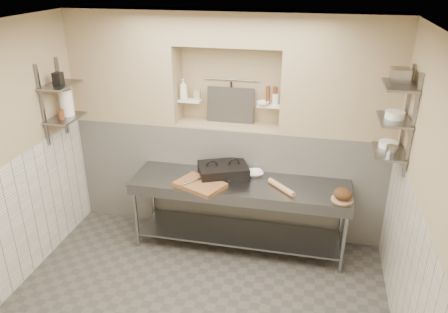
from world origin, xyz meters
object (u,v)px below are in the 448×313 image
(panini_press, at_px, (223,171))
(bread_loaf, at_px, (343,194))
(mixing_bowl, at_px, (254,173))
(jug_left, at_px, (66,103))
(cutting_board, at_px, (200,185))
(bottle_soap, at_px, (183,89))
(rolling_pin, at_px, (281,187))
(prep_table, at_px, (239,202))
(bowl_alcove, at_px, (263,103))

(panini_press, bearing_deg, bread_loaf, -34.10)
(mixing_bowl, bearing_deg, jug_left, -172.47)
(cutting_board, relative_size, bottle_soap, 2.04)
(rolling_pin, bearing_deg, prep_table, 171.84)
(mixing_bowl, distance_m, bowl_alcove, 0.86)
(cutting_board, distance_m, mixing_bowl, 0.71)
(rolling_pin, height_order, jug_left, jug_left)
(bottle_soap, height_order, bowl_alcove, bottle_soap)
(prep_table, bearing_deg, cutting_board, -155.75)
(panini_press, distance_m, jug_left, 2.04)
(rolling_pin, bearing_deg, mixing_bowl, 139.96)
(panini_press, xyz_separation_m, rolling_pin, (0.73, -0.19, -0.05))
(bowl_alcove, height_order, jug_left, jug_left)
(bread_loaf, bearing_deg, mixing_bowl, 159.22)
(prep_table, distance_m, bread_loaf, 1.24)
(bottle_soap, distance_m, jug_left, 1.41)
(bread_loaf, relative_size, bowl_alcove, 1.36)
(mixing_bowl, xyz_separation_m, bowl_alcove, (0.04, 0.28, 0.81))
(rolling_pin, distance_m, jug_left, 2.73)
(cutting_board, bearing_deg, prep_table, 24.25)
(cutting_board, xyz_separation_m, jug_left, (-1.66, 0.13, 0.84))
(cutting_board, distance_m, rolling_pin, 0.94)
(bowl_alcove, bearing_deg, bread_loaf, -34.05)
(cutting_board, height_order, mixing_bowl, mixing_bowl)
(panini_press, relative_size, rolling_pin, 1.62)
(panini_press, relative_size, jug_left, 2.23)
(bottle_soap, bearing_deg, panini_press, -35.43)
(panini_press, distance_m, rolling_pin, 0.75)
(mixing_bowl, relative_size, rolling_pin, 0.50)
(prep_table, distance_m, bottle_soap, 1.56)
(cutting_board, relative_size, rolling_pin, 1.26)
(panini_press, distance_m, bread_loaf, 1.43)
(prep_table, distance_m, rolling_pin, 0.58)
(bowl_alcove, bearing_deg, panini_press, -135.26)
(prep_table, relative_size, jug_left, 8.38)
(mixing_bowl, distance_m, jug_left, 2.41)
(prep_table, height_order, mixing_bowl, mixing_bowl)
(bowl_alcove, distance_m, jug_left, 2.34)
(jug_left, bearing_deg, bread_loaf, -1.74)
(prep_table, height_order, jug_left, jug_left)
(panini_press, height_order, cutting_board, panini_press)
(prep_table, height_order, bread_loaf, bread_loaf)
(bowl_alcove, relative_size, jug_left, 0.49)
(cutting_board, height_order, bowl_alcove, bowl_alcove)
(mixing_bowl, height_order, rolling_pin, rolling_pin)
(cutting_board, bearing_deg, jug_left, 175.46)
(mixing_bowl, relative_size, bottle_soap, 0.81)
(rolling_pin, bearing_deg, bowl_alcove, 118.90)
(cutting_board, height_order, rolling_pin, rolling_pin)
(mixing_bowl, height_order, bowl_alcove, bowl_alcove)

